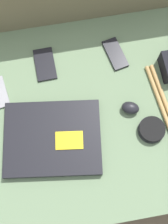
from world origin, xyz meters
TOP-DOWN VIEW (x-y plane):
  - ground_plane at (0.00, 0.00)m, footprint 8.00×8.00m
  - couch_seat at (0.00, 0.00)m, footprint 1.01×0.74m
  - laptop at (-0.12, -0.07)m, footprint 0.35×0.29m
  - computer_mouse at (0.16, -0.01)m, footprint 0.07×0.06m
  - speaker_puck at (0.21, -0.10)m, footprint 0.09×0.09m
  - phone_silver at (0.15, 0.20)m, footprint 0.08×0.13m
  - phone_black at (-0.11, 0.21)m, footprint 0.07×0.13m
  - drumstick_pair at (0.28, -0.04)m, footprint 0.07×0.34m

SIDE VIEW (x-z plane):
  - ground_plane at x=0.00m, z-range 0.00..0.00m
  - couch_seat at x=0.00m, z-range 0.00..0.15m
  - phone_black at x=-0.11m, z-range 0.15..0.16m
  - phone_silver at x=0.15m, z-range 0.15..0.16m
  - drumstick_pair at x=0.28m, z-range 0.15..0.16m
  - speaker_puck at x=0.21m, z-range 0.15..0.18m
  - laptop at x=-0.12m, z-range 0.15..0.18m
  - computer_mouse at x=0.16m, z-range 0.15..0.19m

